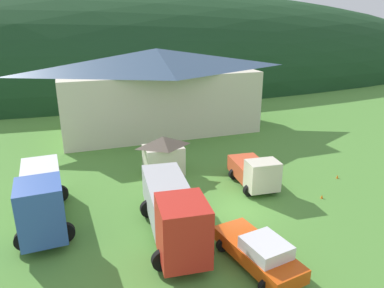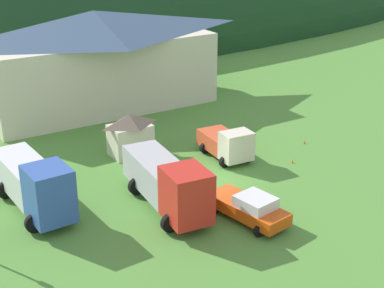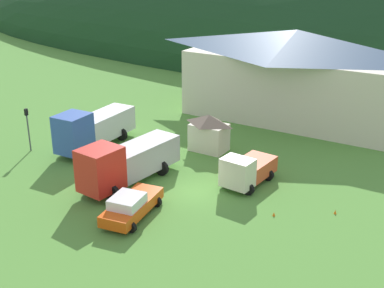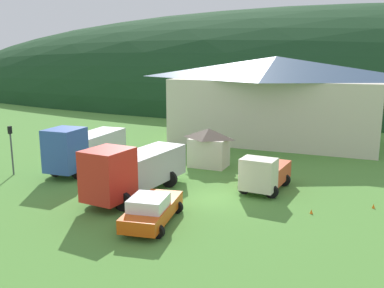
{
  "view_description": "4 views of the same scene",
  "coord_description": "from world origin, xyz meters",
  "px_view_note": "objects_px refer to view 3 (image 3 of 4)",
  "views": [
    {
      "loc": [
        -9.36,
        -17.58,
        11.3
      ],
      "look_at": [
        -0.73,
        6.85,
        2.29
      ],
      "focal_mm": 33.69,
      "sensor_mm": 36.0,
      "label": 1
    },
    {
      "loc": [
        -19.29,
        -27.21,
        16.15
      ],
      "look_at": [
        0.05,
        3.58,
        1.4
      ],
      "focal_mm": 53.12,
      "sensor_mm": 36.0,
      "label": 2
    },
    {
      "loc": [
        16.0,
        -26.48,
        15.69
      ],
      "look_at": [
        -3.01,
        4.65,
        1.36
      ],
      "focal_mm": 47.16,
      "sensor_mm": 36.0,
      "label": 3
    },
    {
      "loc": [
        8.46,
        -23.45,
        8.7
      ],
      "look_at": [
        -3.85,
        5.97,
        1.97
      ],
      "focal_mm": 39.85,
      "sensor_mm": 36.0,
      "label": 4
    }
  ],
  "objects_px": {
    "box_truck_blue": "(92,128)",
    "service_pickup_orange": "(131,205)",
    "play_shed_cream": "(209,132)",
    "light_truck_cream": "(246,170)",
    "traffic_cone_mid_row": "(335,214)",
    "crane_truck_red": "(126,161)",
    "traffic_light_west": "(28,125)",
    "traffic_cone_near_pickup": "(274,216)",
    "depot_building": "(294,73)"
  },
  "relations": [
    {
      "from": "light_truck_cream",
      "to": "traffic_cone_mid_row",
      "type": "distance_m",
      "value": 6.76
    },
    {
      "from": "box_truck_blue",
      "to": "traffic_light_west",
      "type": "relative_size",
      "value": 2.26
    },
    {
      "from": "depot_building",
      "to": "traffic_cone_mid_row",
      "type": "xyz_separation_m",
      "value": [
        9.44,
        -16.93,
        -4.39
      ]
    },
    {
      "from": "play_shed_cream",
      "to": "box_truck_blue",
      "type": "bearing_deg",
      "value": -151.19
    },
    {
      "from": "traffic_light_west",
      "to": "service_pickup_orange",
      "type": "bearing_deg",
      "value": -17.55
    },
    {
      "from": "box_truck_blue",
      "to": "traffic_cone_mid_row",
      "type": "distance_m",
      "value": 20.55
    },
    {
      "from": "crane_truck_red",
      "to": "traffic_cone_mid_row",
      "type": "distance_m",
      "value": 14.38
    },
    {
      "from": "light_truck_cream",
      "to": "traffic_cone_mid_row",
      "type": "bearing_deg",
      "value": 87.95
    },
    {
      "from": "traffic_cone_mid_row",
      "to": "box_truck_blue",
      "type": "bearing_deg",
      "value": 178.63
    },
    {
      "from": "light_truck_cream",
      "to": "service_pickup_orange",
      "type": "height_order",
      "value": "light_truck_cream"
    },
    {
      "from": "depot_building",
      "to": "traffic_cone_mid_row",
      "type": "height_order",
      "value": "depot_building"
    },
    {
      "from": "box_truck_blue",
      "to": "traffic_cone_near_pickup",
      "type": "bearing_deg",
      "value": 78.33
    },
    {
      "from": "box_truck_blue",
      "to": "light_truck_cream",
      "type": "distance_m",
      "value": 13.88
    },
    {
      "from": "light_truck_cream",
      "to": "traffic_light_west",
      "type": "bearing_deg",
      "value": -74.34
    },
    {
      "from": "box_truck_blue",
      "to": "light_truck_cream",
      "type": "bearing_deg",
      "value": 88.65
    },
    {
      "from": "depot_building",
      "to": "play_shed_cream",
      "type": "bearing_deg",
      "value": -102.51
    },
    {
      "from": "depot_building",
      "to": "box_truck_blue",
      "type": "height_order",
      "value": "depot_building"
    },
    {
      "from": "depot_building",
      "to": "light_truck_cream",
      "type": "relative_size",
      "value": 4.4
    },
    {
      "from": "depot_building",
      "to": "traffic_cone_near_pickup",
      "type": "height_order",
      "value": "depot_building"
    },
    {
      "from": "traffic_cone_near_pickup",
      "to": "play_shed_cream",
      "type": "bearing_deg",
      "value": 140.25
    },
    {
      "from": "depot_building",
      "to": "traffic_light_west",
      "type": "xyz_separation_m",
      "value": [
        -15.08,
        -19.58,
        -2.13
      ]
    },
    {
      "from": "service_pickup_orange",
      "to": "traffic_light_west",
      "type": "xyz_separation_m",
      "value": [
        -13.85,
        4.38,
        1.43
      ]
    },
    {
      "from": "light_truck_cream",
      "to": "traffic_cone_near_pickup",
      "type": "relative_size",
      "value": 9.27
    },
    {
      "from": "service_pickup_orange",
      "to": "traffic_cone_mid_row",
      "type": "height_order",
      "value": "service_pickup_orange"
    },
    {
      "from": "play_shed_cream",
      "to": "traffic_light_west",
      "type": "relative_size",
      "value": 0.86
    },
    {
      "from": "service_pickup_orange",
      "to": "depot_building",
      "type": "bearing_deg",
      "value": 168.01
    },
    {
      "from": "traffic_light_west",
      "to": "box_truck_blue",
      "type": "bearing_deg",
      "value": 37.78
    },
    {
      "from": "play_shed_cream",
      "to": "service_pickup_orange",
      "type": "bearing_deg",
      "value": -83.44
    },
    {
      "from": "box_truck_blue",
      "to": "crane_truck_red",
      "type": "relative_size",
      "value": 0.96
    },
    {
      "from": "box_truck_blue",
      "to": "traffic_cone_near_pickup",
      "type": "height_order",
      "value": "box_truck_blue"
    },
    {
      "from": "box_truck_blue",
      "to": "crane_truck_red",
      "type": "distance_m",
      "value": 7.72
    },
    {
      "from": "traffic_light_west",
      "to": "traffic_cone_near_pickup",
      "type": "bearing_deg",
      "value": 1.02
    },
    {
      "from": "service_pickup_orange",
      "to": "traffic_cone_mid_row",
      "type": "bearing_deg",
      "value": 114.32
    },
    {
      "from": "crane_truck_red",
      "to": "traffic_light_west",
      "type": "height_order",
      "value": "traffic_light_west"
    },
    {
      "from": "crane_truck_red",
      "to": "box_truck_blue",
      "type": "bearing_deg",
      "value": -115.22
    },
    {
      "from": "play_shed_cream",
      "to": "light_truck_cream",
      "type": "height_order",
      "value": "play_shed_cream"
    },
    {
      "from": "crane_truck_red",
      "to": "service_pickup_orange",
      "type": "distance_m",
      "value": 4.86
    },
    {
      "from": "box_truck_blue",
      "to": "crane_truck_red",
      "type": "bearing_deg",
      "value": 56.51
    },
    {
      "from": "box_truck_blue",
      "to": "traffic_light_west",
      "type": "height_order",
      "value": "traffic_light_west"
    },
    {
      "from": "play_shed_cream",
      "to": "light_truck_cream",
      "type": "relative_size",
      "value": 0.65
    },
    {
      "from": "box_truck_blue",
      "to": "service_pickup_orange",
      "type": "height_order",
      "value": "box_truck_blue"
    },
    {
      "from": "box_truck_blue",
      "to": "depot_building",
      "type": "bearing_deg",
      "value": 143.54
    },
    {
      "from": "play_shed_cream",
      "to": "crane_truck_red",
      "type": "xyz_separation_m",
      "value": [
        -1.78,
        -8.58,
        0.18
      ]
    },
    {
      "from": "crane_truck_red",
      "to": "traffic_cone_mid_row",
      "type": "relative_size",
      "value": 16.16
    },
    {
      "from": "box_truck_blue",
      "to": "traffic_light_west",
      "type": "distance_m",
      "value": 5.15
    },
    {
      "from": "depot_building",
      "to": "light_truck_cream",
      "type": "bearing_deg",
      "value": -80.03
    },
    {
      "from": "traffic_light_west",
      "to": "traffic_cone_near_pickup",
      "type": "distance_m",
      "value": 21.45
    },
    {
      "from": "crane_truck_red",
      "to": "traffic_cone_mid_row",
      "type": "bearing_deg",
      "value": 109.74
    },
    {
      "from": "light_truck_cream",
      "to": "traffic_cone_near_pickup",
      "type": "distance_m",
      "value": 4.73
    },
    {
      "from": "traffic_cone_mid_row",
      "to": "depot_building",
      "type": "bearing_deg",
      "value": 119.16
    }
  ]
}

